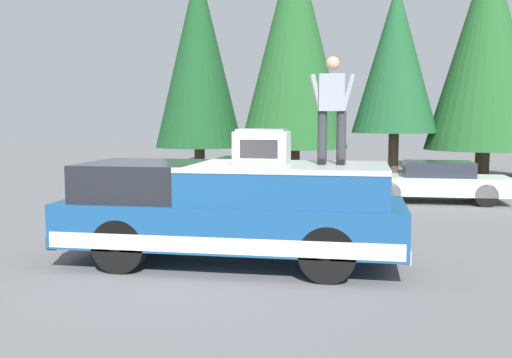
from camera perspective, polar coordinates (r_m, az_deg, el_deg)
ground_plane at (r=9.70m, az=-7.24°, el=-8.28°), size 90.00×90.00×0.00m
pickup_truck at (r=9.54m, az=-2.27°, el=-3.13°), size 2.01×5.54×1.65m
compressor_unit at (r=9.23m, az=0.60°, el=3.15°), size 0.65×0.84×0.56m
person_on_truck_bed at (r=9.32m, az=7.45°, el=6.97°), size 0.29×0.72×1.69m
parked_car_white at (r=17.37m, az=17.09°, el=-0.25°), size 1.64×4.10×1.16m
parked_car_maroon at (r=18.41m, az=-0.79°, el=0.35°), size 1.64×4.10×1.16m
conifer_far_left at (r=25.38m, az=21.63°, el=11.89°), size 4.64×4.64×9.27m
conifer_left at (r=24.66m, az=13.49°, el=11.38°), size 3.43×3.43×7.80m
conifer_center_left at (r=24.63m, az=3.75°, el=13.20°), size 4.48×4.48×9.84m
conifer_center_right at (r=26.26m, az=-5.63°, el=11.85°), size 3.85×3.85×9.10m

